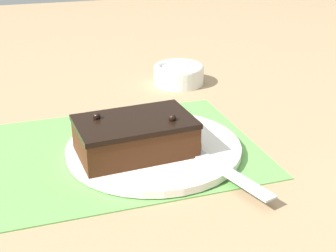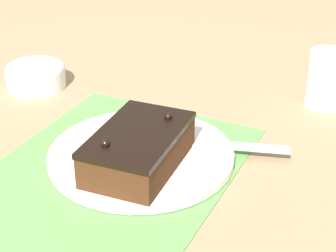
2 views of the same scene
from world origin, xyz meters
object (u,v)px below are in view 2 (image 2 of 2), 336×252
drinking_glass (326,79)px  small_bowl (35,75)px  chocolate_cake (139,149)px  serving_knife (187,140)px  cake_plate (141,155)px

drinking_glass → small_bowl: size_ratio=0.90×
chocolate_cake → drinking_glass: size_ratio=1.79×
chocolate_cake → small_bowl: 0.38m
drinking_glass → small_bowl: 0.55m
small_bowl → drinking_glass: bearing=107.1°
chocolate_cake → serving_knife: size_ratio=0.80×
cake_plate → chocolate_cake: size_ratio=1.53×
cake_plate → chocolate_cake: bearing=24.0°
chocolate_cake → drinking_glass: 0.40m
drinking_glass → serving_knife: bearing=-31.0°
serving_knife → chocolate_cake: bearing=-39.1°
cake_plate → small_bowl: bearing=-116.1°
serving_knife → drinking_glass: size_ratio=2.24×
cake_plate → drinking_glass: drinking_glass is taller
cake_plate → small_bowl: small_bowl is taller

